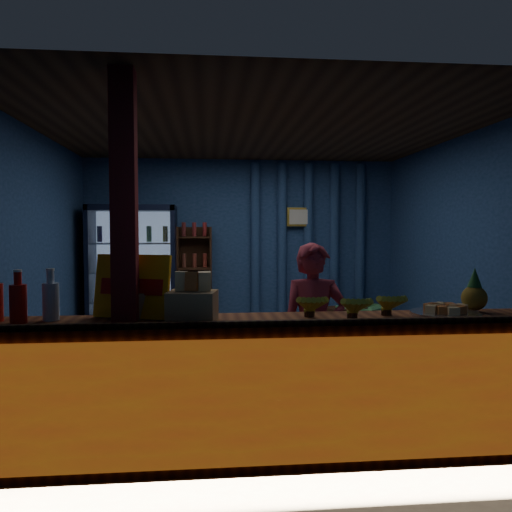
% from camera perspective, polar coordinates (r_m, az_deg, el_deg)
% --- Properties ---
extents(ground, '(4.60, 4.60, 0.00)m').
position_cam_1_polar(ground, '(5.50, -0.02, -13.46)').
color(ground, '#515154').
rests_on(ground, ground).
extents(room_walls, '(4.60, 4.60, 4.60)m').
position_cam_1_polar(room_walls, '(5.27, -0.02, 3.13)').
color(room_walls, navy).
rests_on(room_walls, ground).
extents(counter, '(4.40, 0.57, 0.99)m').
position_cam_1_polar(counter, '(3.54, 3.04, -14.76)').
color(counter, brown).
rests_on(counter, ground).
extents(support_post, '(0.16, 0.16, 2.60)m').
position_cam_1_polar(support_post, '(3.40, -14.73, -1.43)').
color(support_post, maroon).
rests_on(support_post, ground).
extents(beverage_cooler, '(1.20, 0.62, 1.90)m').
position_cam_1_polar(beverage_cooler, '(7.27, -13.78, -2.01)').
color(beverage_cooler, black).
rests_on(beverage_cooler, ground).
extents(bottle_shelf, '(0.50, 0.28, 1.60)m').
position_cam_1_polar(bottle_shelf, '(7.35, -7.02, -2.98)').
color(bottle_shelf, '#3A2512').
rests_on(bottle_shelf, ground).
extents(curtain_folds, '(1.74, 0.14, 2.50)m').
position_cam_1_polar(curtain_folds, '(7.54, 5.99, 1.03)').
color(curtain_folds, navy).
rests_on(curtain_folds, room_walls).
extents(framed_picture, '(0.36, 0.04, 0.28)m').
position_cam_1_polar(framed_picture, '(7.47, 4.95, 4.47)').
color(framed_picture, gold).
rests_on(framed_picture, room_walls).
extents(shopkeeper, '(0.56, 0.40, 1.45)m').
position_cam_1_polar(shopkeeper, '(4.07, 6.63, -8.79)').
color(shopkeeper, maroon).
rests_on(shopkeeper, ground).
extents(green_chair, '(0.81, 0.81, 0.53)m').
position_cam_1_polar(green_chair, '(7.14, 12.15, -7.49)').
color(green_chair, '#4F9F56').
rests_on(green_chair, ground).
extents(side_table, '(0.63, 0.54, 0.58)m').
position_cam_1_polar(side_table, '(7.08, 10.21, -7.72)').
color(side_table, '#3A2512').
rests_on(side_table, ground).
extents(yellow_sign, '(0.55, 0.29, 0.44)m').
position_cam_1_polar(yellow_sign, '(3.53, -13.99, -3.39)').
color(yellow_sign, '#F4A70C').
rests_on(yellow_sign, counter).
extents(soda_bottles, '(0.47, 0.19, 0.35)m').
position_cam_1_polar(soda_bottles, '(3.65, -25.24, -4.61)').
color(soda_bottles, red).
rests_on(soda_bottles, counter).
extents(snack_box_left, '(0.35, 0.31, 0.33)m').
position_cam_1_polar(snack_box_left, '(3.34, -7.28, -5.46)').
color(snack_box_left, '#AB8452').
rests_on(snack_box_left, counter).
extents(snack_box_centre, '(0.34, 0.31, 0.29)m').
position_cam_1_polar(snack_box_centre, '(3.59, -12.61, -5.15)').
color(snack_box_centre, '#AB8452').
rests_on(snack_box_centre, counter).
extents(pastry_tray, '(0.49, 0.49, 0.08)m').
position_cam_1_polar(pastry_tray, '(3.79, 20.82, -6.00)').
color(pastry_tray, silver).
rests_on(pastry_tray, counter).
extents(banana_bunches, '(0.81, 0.31, 0.18)m').
position_cam_1_polar(banana_bunches, '(3.52, 10.83, -5.54)').
color(banana_bunches, gold).
rests_on(banana_bunches, counter).
extents(pineapple, '(0.18, 0.18, 0.32)m').
position_cam_1_polar(pineapple, '(4.03, 23.68, -4.01)').
color(pineapple, olive).
rests_on(pineapple, counter).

